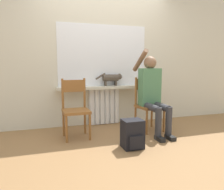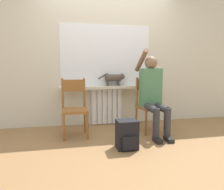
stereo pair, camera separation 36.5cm
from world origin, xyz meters
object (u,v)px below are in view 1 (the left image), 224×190
object	(u,v)px
chair_right	(148,104)
person	(152,91)
chair_left	(75,108)
cat	(112,78)
backpack	(133,134)

from	to	relation	value
chair_right	person	bearing A→B (deg)	-94.50
chair_left	chair_right	bearing A→B (deg)	-1.52
cat	chair_left	bearing A→B (deg)	-143.70
chair_left	cat	bearing A→B (deg)	34.79
chair_left	backpack	distance (m)	1.00
chair_right	backpack	size ratio (longest dim) A/B	2.34
chair_left	backpack	size ratio (longest dim) A/B	2.34
chair_left	cat	size ratio (longest dim) A/B	1.77
chair_left	person	world-z (taller)	person
person	cat	size ratio (longest dim) A/B	2.69
cat	backpack	distance (m)	1.45
cat	backpack	size ratio (longest dim) A/B	1.32
person	chair_left	bearing A→B (deg)	174.39
chair_left	backpack	xyz separation A→B (m)	(0.67, -0.70, -0.27)
chair_right	person	xyz separation A→B (m)	(0.01, -0.12, 0.24)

